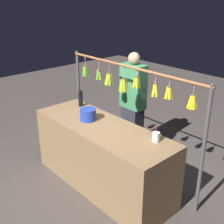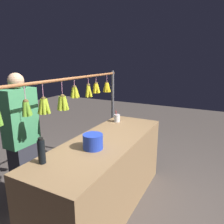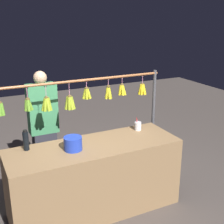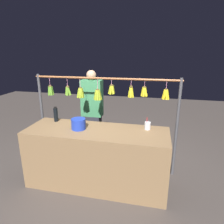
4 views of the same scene
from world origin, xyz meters
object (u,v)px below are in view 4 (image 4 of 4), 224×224
(vendor_person, at_px, (92,114))
(drink_cup, at_px, (148,126))
(water_bottle, at_px, (56,115))
(blue_bucket, at_px, (78,124))

(vendor_person, bearing_deg, drink_cup, 145.34)
(water_bottle, distance_m, drink_cup, 1.43)
(drink_cup, xyz_separation_m, vendor_person, (1.06, -0.73, -0.12))
(water_bottle, relative_size, drink_cup, 1.38)
(drink_cup, distance_m, vendor_person, 1.29)
(water_bottle, bearing_deg, drink_cup, 178.87)
(water_bottle, bearing_deg, vendor_person, -117.86)
(water_bottle, xyz_separation_m, drink_cup, (-1.43, 0.03, -0.06))
(drink_cup, height_order, vendor_person, vendor_person)
(water_bottle, relative_size, blue_bucket, 1.16)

